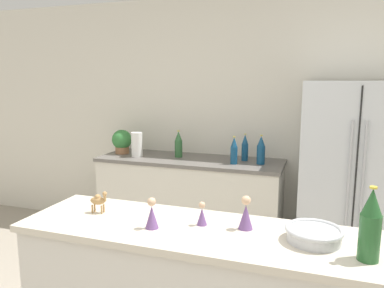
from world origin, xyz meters
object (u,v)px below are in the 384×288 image
Objects in this scene: refrigerator at (352,179)px; potted_plant at (122,141)px; back_bottle_0 at (261,150)px; camel_figurine at (98,200)px; back_bottle_2 at (245,148)px; wine_bottle at (370,226)px; back_bottle_1 at (179,144)px; wise_man_figurine_crimson at (202,215)px; fruit_bowl at (314,234)px; wise_man_figurine_blue at (152,215)px; back_bottle_3 at (234,151)px; wise_man_figurine_purple at (246,215)px; paper_towel_roll at (137,144)px.

refrigerator is 2.32m from potted_plant.
back_bottle_0 is 1.92m from camel_figurine.
wine_bottle is (0.90, -2.04, 0.09)m from back_bottle_2.
back_bottle_1 reaches higher than wise_man_figurine_crimson.
back_bottle_0 reaches higher than fruit_bowl.
back_bottle_2 is 2.02m from wise_man_figurine_blue.
back_bottle_3 is 1.71× the size of wise_man_figurine_blue.
wise_man_figurine_blue reaches higher than fruit_bowl.
wine_bottle is at bearing -69.46° from back_bottle_0.
wise_man_figurine_purple reaches higher than wise_man_figurine_crimson.
wine_bottle is at bearing -51.54° from back_bottle_1.
paper_towel_roll is 1.89m from camel_figurine.
potted_plant is 1.55× the size of wise_man_figurine_purple.
refrigerator is 6.54× the size of potted_plant.
wine_bottle is at bearing -1.07° from wise_man_figurine_blue.
wise_man_figurine_blue is (-1.04, -1.88, 0.21)m from refrigerator.
back_bottle_2 reaches higher than paper_towel_roll.
wine_bottle reaches higher than fruit_bowl.
paper_towel_roll reaches higher than fruit_bowl.
paper_towel_roll is 2.27m from wise_man_figurine_purple.
refrigerator is at bearing 61.08° from wise_man_figurine_blue.
fruit_bowl is at bearing -8.25° from wise_man_figurine_purple.
paper_towel_roll is at bearing 135.43° from fruit_bowl.
back_bottle_1 is (0.42, 0.11, 0.00)m from paper_towel_roll.
refrigerator reaches higher than wise_man_figurine_purple.
back_bottle_1 reaches higher than wise_man_figurine_blue.
paper_towel_roll is at bearing 136.84° from wine_bottle.
wise_man_figurine_purple is (-0.60, -1.74, 0.21)m from refrigerator.
refrigerator is at bearing 70.87° from wise_man_figurine_purple.
back_bottle_3 is 1.76m from wise_man_figurine_purple.
potted_plant is at bearing 116.04° from camel_figurine.
camel_figurine is at bearing 164.72° from wise_man_figurine_blue.
paper_towel_roll is 0.96× the size of back_bottle_3.
refrigerator reaches higher than wise_man_figurine_crimson.
fruit_bowl is at bearing -53.88° from back_bottle_1.
fruit_bowl is (0.76, -1.75, -0.02)m from back_bottle_3.
potted_plant is at bearing 138.52° from wine_bottle.
potted_plant is (-2.31, 0.08, 0.20)m from refrigerator.
wise_man_figurine_blue is (-0.23, -1.92, 0.01)m from back_bottle_0.
potted_plant is at bearing 178.66° from back_bottle_0.
potted_plant is at bearing 129.05° from wise_man_figurine_crimson.
camel_figurine is 0.74× the size of wise_man_figurine_purple.
back_bottle_3 is at bearing -1.09° from paper_towel_roll.
wise_man_figurine_purple is at bearing -83.61° from back_bottle_0.
back_bottle_2 is 0.19m from back_bottle_3.
potted_plant is 0.96× the size of back_bottle_2.
camel_figurine is at bearing -63.96° from potted_plant.
back_bottle_0 is 2.27× the size of camel_figurine.
camel_figurine is at bearing -82.21° from back_bottle_1.
refrigerator reaches higher than paper_towel_roll.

